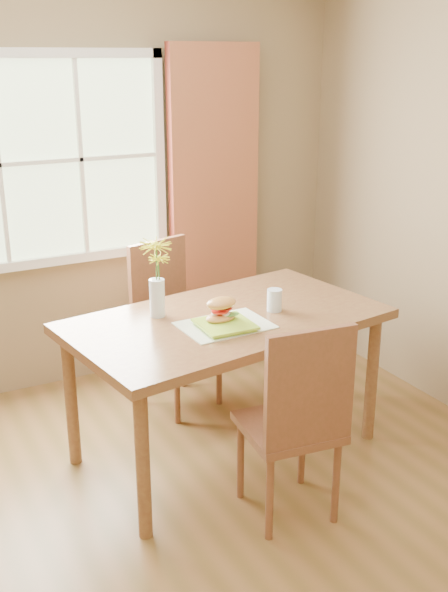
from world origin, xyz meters
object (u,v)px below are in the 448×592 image
croissant_sandwich (221,310)px  water_glass (274,301)px  chair_near (298,416)px  chair_far (169,316)px  dining_table (226,331)px  flower_vase (157,271)px

croissant_sandwich → water_glass: (0.35, 0.05, -0.02)m
chair_near → chair_far: bearing=97.4°
croissant_sandwich → water_glass: bearing=-0.5°
chair_near → chair_far: chair_far is taller
dining_table → chair_near: bearing=-98.8°
chair_near → water_glass: bearing=73.9°
water_glass → flower_vase: 0.66m
dining_table → chair_far: size_ratio=1.69×
water_glass → flower_vase: (-0.59, 0.22, 0.19)m
water_glass → chair_far: bearing=111.2°
chair_near → chair_far: 1.42m
dining_table → croissant_sandwich: size_ratio=9.49×
chair_near → flower_vase: 1.06m
chair_near → croissant_sandwich: 0.70m
chair_near → croissant_sandwich: size_ratio=5.47×
chair_near → water_glass: chair_near is taller
croissant_sandwich → water_glass: croissant_sandwich is taller
chair_far → croissant_sandwich: 0.87m
chair_near → croissant_sandwich: chair_near is taller
chair_near → chair_far: size_ratio=0.98×
chair_far → dining_table: bearing=-104.4°
dining_table → chair_near: chair_near is taller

